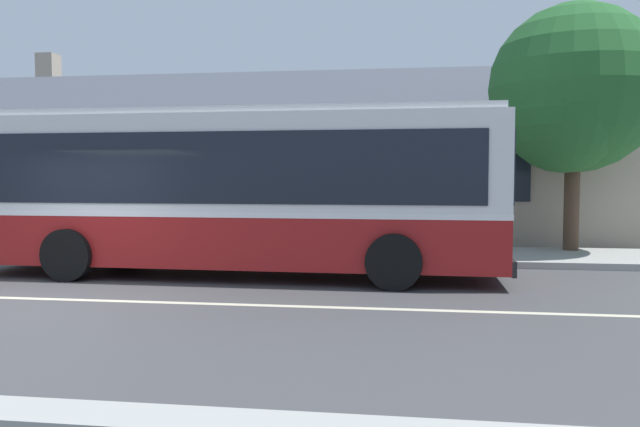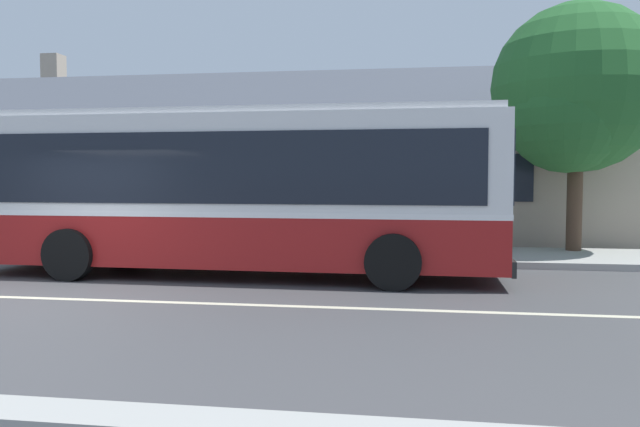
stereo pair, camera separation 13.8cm
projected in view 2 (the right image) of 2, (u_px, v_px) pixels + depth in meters
ground_plane at (46, 299)px, 10.15m from camera, size 300.00×300.00×0.00m
sidewalk_far at (182, 251)px, 16.07m from camera, size 60.00×3.00×0.15m
lane_divider_stripe at (46, 298)px, 10.15m from camera, size 60.00×0.16×0.01m
community_building at (228, 179)px, 22.75m from camera, size 27.35×8.96×6.77m
transit_bus at (235, 188)px, 12.56m from camera, size 10.67×2.90×3.27m
bench_by_building at (41, 231)px, 16.25m from camera, size 1.63×0.51×0.94m
bench_down_street at (205, 235)px, 15.16m from camera, size 1.79×0.51×0.94m
street_tree_primary at (575, 95)px, 15.22m from camera, size 4.16×4.16×6.24m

